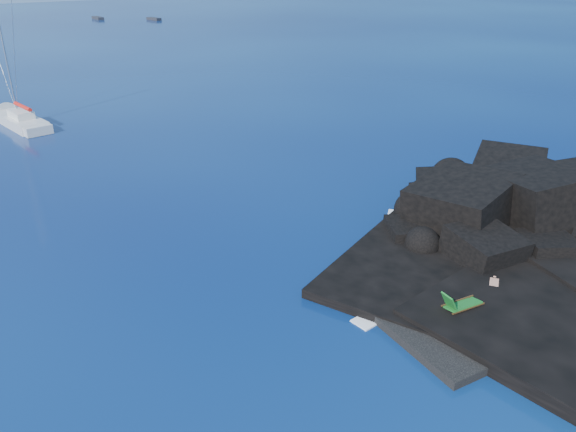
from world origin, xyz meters
name	(u,v)px	position (x,y,z in m)	size (l,w,h in m)	color
ground	(411,359)	(0.00, 0.00, 0.00)	(400.00, 400.00, 0.00)	#030635
headland	(541,238)	(13.00, 3.00, 0.00)	(24.00, 24.00, 3.60)	black
beach	(477,313)	(4.50, 0.50, 0.00)	(8.50, 6.00, 0.70)	black
surf_foam	(408,266)	(5.00, 5.00, 0.00)	(10.00, 8.00, 0.06)	white
sailboat	(22,126)	(-4.85, 42.40, 0.00)	(2.37, 11.29, 11.84)	silver
deck_chair	(464,300)	(3.57, 0.61, 0.96)	(1.77, 0.78, 1.22)	#15621F
towel	(493,287)	(6.25, 1.07, 0.37)	(1.86, 0.88, 0.05)	white
sunbather	(494,284)	(6.25, 1.07, 0.53)	(1.77, 0.49, 0.26)	tan
marker_cone	(450,302)	(3.45, 1.14, 0.61)	(0.34, 0.34, 0.52)	#EF3F0C
distant_boat_a	(98,19)	(30.99, 132.12, 0.00)	(1.41, 4.54, 0.61)	#242428
distant_boat_b	(154,20)	(41.29, 122.49, 0.00)	(1.36, 4.38, 0.58)	#232328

